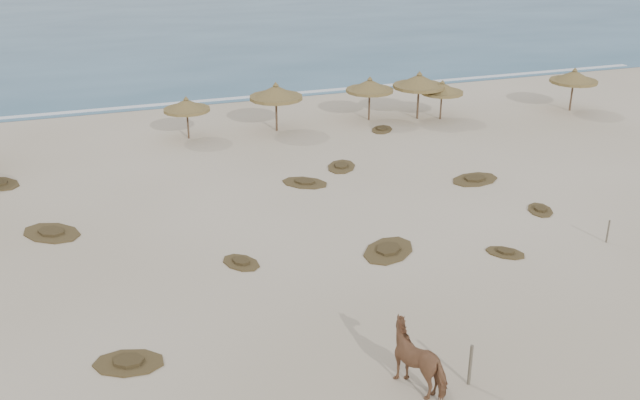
{
  "coord_description": "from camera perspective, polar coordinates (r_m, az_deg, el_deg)",
  "views": [
    {
      "loc": [
        -7.76,
        -20.56,
        12.25
      ],
      "look_at": [
        1.18,
        5.0,
        0.96
      ],
      "focal_mm": 40.0,
      "sensor_mm": 36.0,
      "label": 1
    }
  ],
  "objects": [
    {
      "name": "ground",
      "position": [
        25.16,
        1.24,
        -6.5
      ],
      "size": [
        160.0,
        160.0,
        0.0
      ],
      "primitive_type": "plane",
      "color": "beige",
      "rests_on": "ground"
    },
    {
      "name": "palapa_3",
      "position": [
        41.22,
        -3.55,
        8.54
      ],
      "size": [
        3.61,
        3.61,
        2.89
      ],
      "rotation": [
        0.0,
        0.0,
        0.19
      ],
      "color": "brown",
      "rests_on": "ground"
    },
    {
      "name": "scrub_7",
      "position": [
        35.8,
        1.72,
        2.71
      ],
      "size": [
        2.22,
        2.49,
        0.16
      ],
      "rotation": [
        0.0,
        0.0,
        1.05
      ],
      "color": "brown",
      "rests_on": "ground"
    },
    {
      "name": "palapa_6",
      "position": [
        44.2,
        9.74,
        8.76
      ],
      "size": [
        3.34,
        3.34,
        2.43
      ],
      "rotation": [
        0.0,
        0.0,
        0.36
      ],
      "color": "brown",
      "rests_on": "ground"
    },
    {
      "name": "horse",
      "position": [
        19.93,
        8.06,
        -12.41
      ],
      "size": [
        1.75,
        2.29,
        1.76
      ],
      "primitive_type": "imported",
      "rotation": [
        0.0,
        0.0,
        3.59
      ],
      "color": "#986645",
      "rests_on": "ground"
    },
    {
      "name": "fence_post_near",
      "position": [
        20.33,
        11.93,
        -12.79
      ],
      "size": [
        0.1,
        0.1,
        1.26
      ],
      "primitive_type": "cylinder",
      "rotation": [
        0.0,
        0.0,
        -0.11
      ],
      "color": "#6E6452",
      "rests_on": "ground"
    },
    {
      "name": "scrub_4",
      "position": [
        32.12,
        17.2,
        -0.75
      ],
      "size": [
        1.59,
        1.87,
        0.16
      ],
      "rotation": [
        0.0,
        0.0,
        1.16
      ],
      "color": "brown",
      "rests_on": "ground"
    },
    {
      "name": "scrub_5",
      "position": [
        34.9,
        12.28,
        1.64
      ],
      "size": [
        2.82,
        2.17,
        0.16
      ],
      "rotation": [
        0.0,
        0.0,
        0.23
      ],
      "color": "brown",
      "rests_on": "ground"
    },
    {
      "name": "palapa_2",
      "position": [
        40.49,
        -10.63,
        7.42
      ],
      "size": [
        2.91,
        2.91,
        2.43
      ],
      "rotation": [
        0.0,
        0.0,
        -0.13
      ],
      "color": "brown",
      "rests_on": "ground"
    },
    {
      "name": "fence_post_far",
      "position": [
        29.88,
        22.05,
        -2.34
      ],
      "size": [
        0.08,
        0.08,
        0.94
      ],
      "primitive_type": "cylinder",
      "rotation": [
        0.0,
        0.0,
        -0.26
      ],
      "color": "#6E6452",
      "rests_on": "ground"
    },
    {
      "name": "scrub_10",
      "position": [
        41.97,
        4.98,
        5.66
      ],
      "size": [
        2.01,
        2.14,
        0.16
      ],
      "rotation": [
        0.0,
        0.0,
        0.94
      ],
      "color": "brown",
      "rests_on": "ground"
    },
    {
      "name": "scrub_12",
      "position": [
        27.91,
        14.61,
        -4.08
      ],
      "size": [
        1.74,
        1.77,
        0.16
      ],
      "rotation": [
        0.0,
        0.0,
        2.32
      ],
      "color": "brown",
      "rests_on": "ground"
    },
    {
      "name": "ocean",
      "position": [
        96.65,
        -15.01,
        14.63
      ],
      "size": [
        200.0,
        100.0,
        0.01
      ],
      "primitive_type": "cube",
      "color": "#265272",
      "rests_on": "ground"
    },
    {
      "name": "palapa_5",
      "position": [
        43.99,
        7.93,
        9.35
      ],
      "size": [
        3.73,
        3.73,
        2.96
      ],
      "rotation": [
        0.0,
        0.0,
        -0.2
      ],
      "color": "brown",
      "rests_on": "ground"
    },
    {
      "name": "palapa_4",
      "position": [
        43.44,
        4.0,
        9.07
      ],
      "size": [
        3.04,
        3.04,
        2.7
      ],
      "rotation": [
        0.0,
        0.0,
        -0.06
      ],
      "color": "brown",
      "rests_on": "ground"
    },
    {
      "name": "foam_line",
      "position": [
        48.76,
        -9.58,
        7.78
      ],
      "size": [
        70.0,
        0.6,
        0.01
      ],
      "primitive_type": "cube",
      "color": "white",
      "rests_on": "ground"
    },
    {
      "name": "scrub_9",
      "position": [
        27.3,
        5.49,
        -4.01
      ],
      "size": [
        3.08,
        2.99,
        0.16
      ],
      "rotation": [
        0.0,
        0.0,
        0.71
      ],
      "color": "brown",
      "rests_on": "ground"
    },
    {
      "name": "palapa_7",
      "position": [
        48.16,
        19.66,
        9.23
      ],
      "size": [
        3.21,
        3.21,
        2.77
      ],
      "rotation": [
        0.0,
        0.0,
        0.09
      ],
      "color": "brown",
      "rests_on": "ground"
    },
    {
      "name": "scrub_3",
      "position": [
        33.7,
        -1.23,
        1.41
      ],
      "size": [
        2.67,
        2.57,
        0.16
      ],
      "rotation": [
        0.0,
        0.0,
        2.44
      ],
      "color": "brown",
      "rests_on": "ground"
    },
    {
      "name": "scrub_2",
      "position": [
        26.45,
        -6.33,
        -4.97
      ],
      "size": [
        1.73,
        1.97,
        0.16
      ],
      "rotation": [
        0.0,
        0.0,
        2.06
      ],
      "color": "brown",
      "rests_on": "ground"
    },
    {
      "name": "scrub_11",
      "position": [
        21.72,
        -15.05,
        -12.43
      ],
      "size": [
        2.4,
        1.92,
        0.16
      ],
      "rotation": [
        0.0,
        0.0,
        2.83
      ],
      "color": "brown",
      "rests_on": "ground"
    },
    {
      "name": "scrub_1",
      "position": [
        30.55,
        -20.69,
        -2.45
      ],
      "size": [
        3.08,
        3.11,
        0.16
      ],
      "rotation": [
        0.0,
        0.0,
        2.33
      ],
      "color": "brown",
      "rests_on": "ground"
    }
  ]
}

